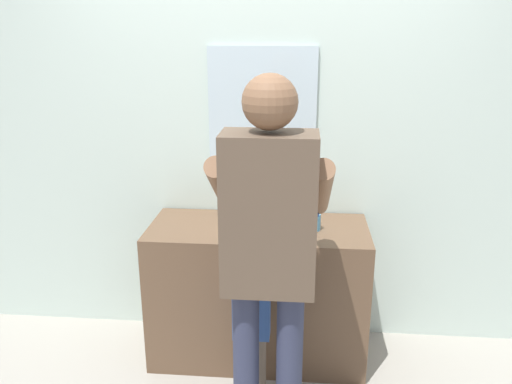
# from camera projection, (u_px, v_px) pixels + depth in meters

# --- Properties ---
(ground_plane) EXTENTS (14.00, 14.00, 0.00)m
(ground_plane) POSITION_uv_depth(u_px,v_px,m) (254.00, 383.00, 2.93)
(ground_plane) COLOR #9E998E
(back_wall) EXTENTS (4.40, 0.10, 2.70)m
(back_wall) POSITION_uv_depth(u_px,v_px,m) (263.00, 127.00, 3.11)
(back_wall) COLOR silver
(back_wall) RESTS_ON ground
(vanity_cabinet) EXTENTS (1.26, 0.54, 0.83)m
(vanity_cabinet) POSITION_uv_depth(u_px,v_px,m) (258.00, 292.00, 3.09)
(vanity_cabinet) COLOR brown
(vanity_cabinet) RESTS_ON ground
(sink_basin) EXTENTS (0.39, 0.39, 0.11)m
(sink_basin) POSITION_uv_depth(u_px,v_px,m) (258.00, 219.00, 2.93)
(sink_basin) COLOR white
(sink_basin) RESTS_ON vanity_cabinet
(faucet) EXTENTS (0.18, 0.14, 0.18)m
(faucet) POSITION_uv_depth(u_px,v_px,m) (261.00, 201.00, 3.14)
(faucet) COLOR #B7BABF
(faucet) RESTS_ON vanity_cabinet
(toothbrush_cup) EXTENTS (0.07, 0.07, 0.21)m
(toothbrush_cup) POSITION_uv_depth(u_px,v_px,m) (314.00, 221.00, 2.91)
(toothbrush_cup) COLOR #4C8EB2
(toothbrush_cup) RESTS_ON vanity_cabinet
(child_toddler) EXTENTS (0.26, 0.26, 0.83)m
(child_toddler) POSITION_uv_depth(u_px,v_px,m) (252.00, 315.00, 2.69)
(child_toddler) COLOR #6B5B4C
(child_toddler) RESTS_ON ground
(adult_parent) EXTENTS (0.54, 0.57, 1.76)m
(adult_parent) POSITION_uv_depth(u_px,v_px,m) (269.00, 236.00, 2.26)
(adult_parent) COLOR #2D334C
(adult_parent) RESTS_ON ground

